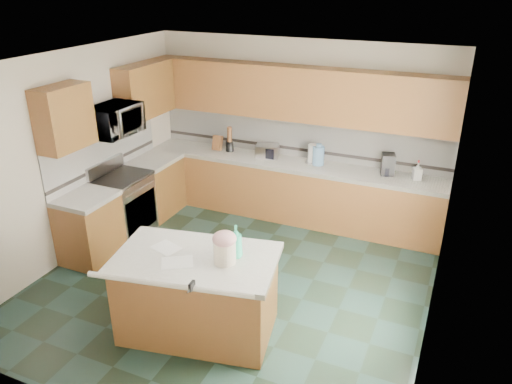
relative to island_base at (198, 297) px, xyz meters
The scene contains 52 objects.
floor 1.06m from the island_base, 93.23° to the left, with size 4.60×4.60×0.00m, color black.
ceiling 2.47m from the island_base, 93.23° to the left, with size 4.60×4.60×0.00m, color white.
wall_back 3.41m from the island_base, 90.95° to the left, with size 4.60×0.04×2.70m, color beige.
wall_front 1.64m from the island_base, 92.30° to the right, with size 4.60×0.04×2.70m, color beige.
wall_left 2.72m from the island_base, 157.91° to the left, with size 0.04×4.60×2.70m, color beige.
wall_right 2.63m from the island_base, 23.04° to the left, with size 0.04×4.60×2.70m, color beige.
back_base_cab 2.96m from the island_base, 91.05° to the left, with size 4.60×0.60×0.86m, color #3B260E.
back_countertop 3.00m from the island_base, 91.05° to the left, with size 4.60×0.64×0.06m, color white.
back_upper_cab 3.45m from the island_base, 91.01° to the left, with size 4.60×0.33×0.78m, color #3B260E.
back_backsplash 3.35m from the island_base, 90.96° to the left, with size 4.60×0.02×0.63m, color silver.
back_accent_band 3.30m from the island_base, 90.96° to the left, with size 4.60×0.01×0.05m, color black.
left_base_cab_rear 3.05m from the island_base, 132.35° to the left, with size 0.60×0.82×0.86m, color #3B260E.
left_counter_rear 3.08m from the island_base, 132.35° to the left, with size 0.64×0.82×0.06m, color white.
left_base_cab_front 2.18m from the island_base, 160.60° to the left, with size 0.60×0.72×0.86m, color #3B260E.
left_counter_front 2.23m from the island_base, 160.60° to the left, with size 0.64×0.72×0.06m, color white.
left_backsplash 2.90m from the island_base, 147.13° to the left, with size 0.02×2.30×0.63m, color silver.
left_accent_band 2.85m from the island_base, 147.07° to the left, with size 0.01×2.30×0.05m, color black.
left_upper_cab_rear 3.57m from the island_base, 132.51° to the left, with size 0.33×1.09×0.78m, color #3B260E.
left_upper_cab_front 2.76m from the island_base, 161.71° to the left, with size 0.33×0.72×0.78m, color #3B260E.
range_body 2.52m from the island_base, 144.54° to the left, with size 0.60×0.76×0.88m, color #B7B7BC.
range_oven_door 2.29m from the island_base, 140.33° to the left, with size 0.02×0.68×0.55m, color black.
range_cooktop 2.57m from the island_base, 144.54° to the left, with size 0.62×0.78×0.04m, color black.
range_handle 2.30m from the island_base, 139.84° to the left, with size 0.02×0.02×0.66m, color #B7B7BC.
range_backguard 2.80m from the island_base, 147.69° to the left, with size 0.06×0.76×0.18m, color #B7B7BC.
microwave 2.84m from the island_base, 144.54° to the left, with size 0.73×0.50×0.41m, color #B7B7BC.
island_base is the anchor object (origin of this frame).
island_top 0.46m from the island_base, ahead, with size 1.65×0.99×0.06m, color white.
island_bullnose 0.67m from the island_base, 90.00° to the right, with size 0.06×0.06×1.65m, color white.
treat_jar 0.69m from the island_base, ahead, with size 0.22×0.22×0.23m, color #F2E2C9.
treat_jar_lid 0.82m from the island_base, ahead, with size 0.24×0.24×0.15m, color #CD9197.
treat_jar_knob 0.87m from the island_base, ahead, with size 0.03×0.03×0.08m, color tan.
treat_jar_knob_end_l 0.86m from the island_base, ahead, with size 0.04×0.04×0.04m, color tan.
treat_jar_knob_end_r 0.89m from the island_base, ahead, with size 0.04×0.04×0.04m, color tan.
soap_bottle_island 0.78m from the island_base, 23.79° to the left, with size 0.13×0.13×0.35m, color #26A882.
paper_sheet_a 0.53m from the island_base, 123.92° to the right, with size 0.31×0.23×0.00m, color white.
paper_sheet_b 0.61m from the island_base, behind, with size 0.29×0.22×0.00m, color white.
clamp_body 0.73m from the island_base, 63.37° to the right, with size 0.03×0.09×0.08m, color black.
clamp_handle 0.75m from the island_base, 65.78° to the right, with size 0.01×0.01×0.06m, color black.
knife_block 3.35m from the island_base, 113.76° to the left, with size 0.13×0.11×0.24m, color #472814.
utensil_crock 3.29m from the island_base, 110.24° to the left, with size 0.13×0.13×0.16m, color black.
utensil_bundle 3.33m from the island_base, 110.24° to the left, with size 0.08×0.08×0.24m, color #472814.
toaster_oven 3.10m from the island_base, 98.68° to the left, with size 0.35×0.24×0.20m, color #B7B7BC.
toaster_oven_door 3.00m from the island_base, 99.00° to the left, with size 0.31×0.01×0.16m, color black.
paper_towel 3.14m from the island_base, 85.39° to the left, with size 0.13×0.13×0.29m, color white.
paper_towel_base 3.11m from the island_base, 85.39° to the left, with size 0.19×0.19×0.01m, color #B7B7BC.
water_jug 3.11m from the island_base, 83.28° to the left, with size 0.17×0.17×0.28m, color #5E8BB7.
water_jug_neck 3.15m from the island_base, 83.28° to the left, with size 0.08×0.08×0.04m, color #5E8BB7.
coffee_maker 3.40m from the island_base, 65.76° to the left, with size 0.18×0.20×0.30m, color black.
coffee_carafe 3.34m from the island_base, 65.44° to the left, with size 0.13×0.13×0.13m, color black.
soap_bottle_back 3.55m from the island_base, 59.42° to the left, with size 0.11×0.12×0.25m, color white.
soap_back_cap 3.58m from the island_base, 59.42° to the left, with size 0.02×0.02×0.03m, color red.
window_light_proxy 2.59m from the island_base, 18.86° to the left, with size 0.02×1.40×1.10m, color white.
Camera 1 is at (2.36, -4.70, 3.57)m, focal length 35.00 mm.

